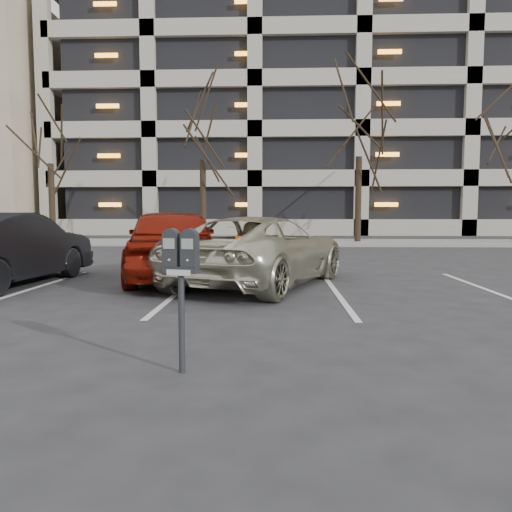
# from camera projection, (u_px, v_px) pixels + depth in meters

# --- Properties ---
(ground) EXTENTS (140.00, 140.00, 0.00)m
(ground) POSITION_uv_depth(u_px,v_px,m) (251.00, 317.00, 6.76)
(ground) COLOR #28282B
(ground) RESTS_ON ground
(sidewalk) EXTENTS (80.00, 4.00, 0.12)m
(sidewalk) POSITION_uv_depth(u_px,v_px,m) (269.00, 242.00, 22.68)
(sidewalk) COLOR gray
(sidewalk) RESTS_ON ground
(stall_lines) EXTENTS (16.90, 5.20, 0.00)m
(stall_lines) POSITION_uv_depth(u_px,v_px,m) (181.00, 290.00, 9.11)
(stall_lines) COLOR silver
(stall_lines) RESTS_ON ground
(parking_garage) EXTENTS (52.00, 20.00, 19.00)m
(parking_garage) POSITION_uv_depth(u_px,v_px,m) (425.00, 112.00, 39.15)
(parking_garage) COLOR black
(parking_garage) RESTS_ON ground
(tree_a) EXTENTS (3.57, 3.57, 8.10)m
(tree_a) POSITION_uv_depth(u_px,v_px,m) (49.00, 114.00, 22.59)
(tree_a) COLOR black
(tree_a) RESTS_ON ground
(tree_b) EXTENTS (3.70, 3.70, 8.40)m
(tree_b) POSITION_uv_depth(u_px,v_px,m) (202.00, 108.00, 22.28)
(tree_b) COLOR black
(tree_b) RESTS_ON ground
(tree_c) EXTENTS (3.81, 3.81, 8.66)m
(tree_c) POSITION_uv_depth(u_px,v_px,m) (360.00, 102.00, 21.98)
(tree_c) COLOR black
(tree_c) RESTS_ON ground
(parking_meter) EXTENTS (0.34, 0.18, 1.25)m
(parking_meter) POSITION_uv_depth(u_px,v_px,m) (181.00, 265.00, 4.35)
(parking_meter) COLOR black
(parking_meter) RESTS_ON ground
(suv_silver) EXTENTS (3.87, 5.30, 1.34)m
(suv_silver) POSITION_uv_depth(u_px,v_px,m) (261.00, 251.00, 9.76)
(suv_silver) COLOR beige
(suv_silver) RESTS_ON ground
(car_red) EXTENTS (2.69, 4.79, 1.54)m
(car_red) POSITION_uv_depth(u_px,v_px,m) (172.00, 244.00, 10.37)
(car_red) COLOR maroon
(car_red) RESTS_ON ground
(car_dark) EXTENTS (1.88, 4.42, 1.42)m
(car_dark) POSITION_uv_depth(u_px,v_px,m) (6.00, 249.00, 9.71)
(car_dark) COLOR black
(car_dark) RESTS_ON ground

